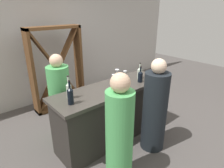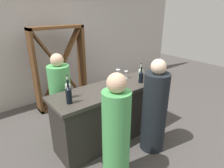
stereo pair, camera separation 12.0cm
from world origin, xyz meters
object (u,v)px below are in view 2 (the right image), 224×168
Objects in this scene: wine_rack at (60,68)px; person_center_guest at (116,136)px; wine_bottle_leftmost_near_black at (69,95)px; wine_glass_near_left at (120,86)px; wine_bottle_center_near_black at (141,77)px; person_left_guest at (154,111)px; wine_bottle_second_right_clear_pale at (141,73)px; wine_glass_near_center at (114,77)px; wine_glass_near_right at (126,73)px; wine_glass_far_left at (118,72)px; wine_bottle_second_left_clear_pale at (68,89)px; person_server_behind at (61,100)px.

wine_rack is 1.20× the size of person_center_guest.
wine_glass_near_left is (0.73, -0.16, -0.02)m from wine_bottle_leftmost_near_black.
person_left_guest is (-0.16, -0.46, -0.38)m from wine_bottle_center_near_black.
wine_glass_near_left is 0.10× the size of person_left_guest.
wine_bottle_second_right_clear_pale is 0.51m from wine_glass_near_center.
person_center_guest is at bearing -127.62° from wine_glass_near_center.
wine_bottle_leftmost_near_black is (-0.65, -1.74, 0.18)m from wine_rack.
person_center_guest is (-0.97, -0.91, -0.35)m from wine_glass_near_right.
wine_glass_far_left is 1.34m from person_center_guest.
person_left_guest is at bearing -81.10° from person_center_guest.
wine_glass_near_center is at bearing 3.00° from person_left_guest.
wine_rack is 1.69m from wine_bottle_second_left_clear_pale.
person_center_guest reaches higher than wine_bottle_second_left_clear_pale.
wine_rack is at bearing 109.55° from wine_bottle_center_near_black.
wine_glass_near_right is 0.09× the size of person_left_guest.
wine_glass_far_left is 0.12× the size of person_left_guest.
wine_rack reaches higher than person_center_guest.
wine_bottle_center_near_black is 0.56m from wine_glass_near_left.
wine_bottle_second_right_clear_pale is at bearing -57.91° from person_center_guest.
wine_bottle_second_left_clear_pale is at bearing -175.37° from wine_glass_near_right.
wine_rack reaches higher than wine_glass_near_right.
person_center_guest is (0.26, -0.66, -0.38)m from wine_bottle_leftmost_near_black.
wine_glass_far_left is at bearing 115.98° from wine_bottle_center_near_black.
wine_rack reaches higher than wine_glass_near_center.
person_left_guest is 1.00× the size of person_server_behind.
person_center_guest is (-0.65, -0.84, -0.37)m from wine_glass_near_center.
wine_glass_near_left is (0.66, -0.31, -0.02)m from wine_bottle_second_left_clear_pale.
wine_bottle_second_left_clear_pale is at bearing -178.11° from wine_glass_near_center.
person_center_guest reaches higher than wine_glass_near_left.
wine_bottle_second_right_clear_pale is 0.19× the size of person_left_guest.
wine_glass_far_left is 0.11× the size of person_center_guest.
person_server_behind is at bearing -114.44° from wine_rack.
wine_glass_near_right is (-0.05, 0.31, -0.01)m from wine_bottle_center_near_black.
wine_glass_near_center is 1.12m from person_center_guest.
person_server_behind reaches higher than wine_bottle_center_near_black.
person_left_guest is 0.87m from person_center_guest.
wine_glass_near_right is at bearing 99.94° from wine_bottle_center_near_black.
wine_bottle_leftmost_near_black is 2.49× the size of wine_glass_near_right.
person_server_behind is at bearing 146.51° from wine_glass_near_center.
wine_glass_near_center reaches higher than wine_glass_near_left.
wine_bottle_second_left_clear_pale is at bearing -171.17° from wine_glass_far_left.
wine_glass_near_left is at bearing -140.56° from wine_glass_near_right.
wine_bottle_second_left_clear_pale reaches higher than wine_glass_near_right.
wine_glass_far_left is 1.08m from person_server_behind.
wine_bottle_center_near_black reaches higher than wine_glass_near_left.
wine_bottle_leftmost_near_black is 1.30m from person_left_guest.
wine_bottle_leftmost_near_black reaches higher than wine_glass_near_right.
wine_bottle_second_left_clear_pale is 2.14× the size of wine_glass_near_center.
wine_bottle_second_left_clear_pale is 1.17× the size of wine_bottle_second_right_clear_pale.
wine_rack is at bearing 178.40° from person_server_behind.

